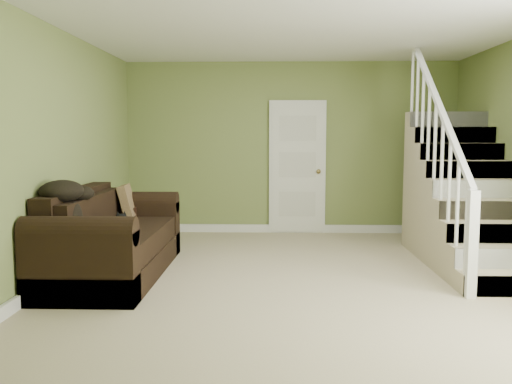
# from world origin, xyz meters

# --- Properties ---
(floor) EXTENTS (5.00, 5.50, 0.01)m
(floor) POSITION_xyz_m (0.00, 0.00, 0.00)
(floor) COLOR tan
(floor) RESTS_ON ground
(ceiling) EXTENTS (5.00, 5.50, 0.01)m
(ceiling) POSITION_xyz_m (0.00, 0.00, 2.60)
(ceiling) COLOR white
(ceiling) RESTS_ON wall_back
(wall_back) EXTENTS (5.00, 0.04, 2.60)m
(wall_back) POSITION_xyz_m (0.00, 2.75, 1.30)
(wall_back) COLOR olive
(wall_back) RESTS_ON floor
(wall_front) EXTENTS (5.00, 0.04, 2.60)m
(wall_front) POSITION_xyz_m (0.00, -2.75, 1.30)
(wall_front) COLOR olive
(wall_front) RESTS_ON floor
(wall_left) EXTENTS (0.04, 5.50, 2.60)m
(wall_left) POSITION_xyz_m (-2.50, 0.00, 1.30)
(wall_left) COLOR olive
(wall_left) RESTS_ON floor
(baseboard_back) EXTENTS (5.00, 0.04, 0.12)m
(baseboard_back) POSITION_xyz_m (0.00, 2.72, 0.06)
(baseboard_back) COLOR white
(baseboard_back) RESTS_ON floor
(baseboard_left) EXTENTS (0.04, 5.50, 0.12)m
(baseboard_left) POSITION_xyz_m (-2.47, 0.00, 0.06)
(baseboard_left) COLOR white
(baseboard_left) RESTS_ON floor
(door) EXTENTS (0.86, 0.12, 2.02)m
(door) POSITION_xyz_m (0.10, 2.71, 1.01)
(door) COLOR white
(door) RESTS_ON floor
(staircase) EXTENTS (1.00, 2.51, 2.82)m
(staircase) POSITION_xyz_m (1.99, 0.97, 0.64)
(staircase) COLOR tan
(staircase) RESTS_ON floor
(sofa) EXTENTS (1.01, 2.34, 0.93)m
(sofa) POSITION_xyz_m (-2.02, 0.10, 0.35)
(sofa) COLOR black
(sofa) RESTS_ON floor
(side_table) EXTENTS (0.53, 0.53, 0.84)m
(side_table) POSITION_xyz_m (-2.20, 1.15, 0.32)
(side_table) COLOR black
(side_table) RESTS_ON floor
(cat) EXTENTS (0.30, 0.49, 0.24)m
(cat) POSITION_xyz_m (-1.84, -0.07, 0.59)
(cat) COLOR black
(cat) RESTS_ON sofa
(banana) EXTENTS (0.08, 0.20, 0.05)m
(banana) POSITION_xyz_m (-1.84, -0.22, 0.53)
(banana) COLOR gold
(banana) RESTS_ON sofa
(throw_pillow) EXTENTS (0.22, 0.40, 0.40)m
(throw_pillow) POSITION_xyz_m (-2.04, 0.92, 0.70)
(throw_pillow) COLOR #43291A
(throw_pillow) RESTS_ON sofa
(throw_blanket) EXTENTS (0.52, 0.61, 0.22)m
(throw_blanket) POSITION_xyz_m (-2.32, -0.41, 0.96)
(throw_blanket) COLOR black
(throw_blanket) RESTS_ON sofa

